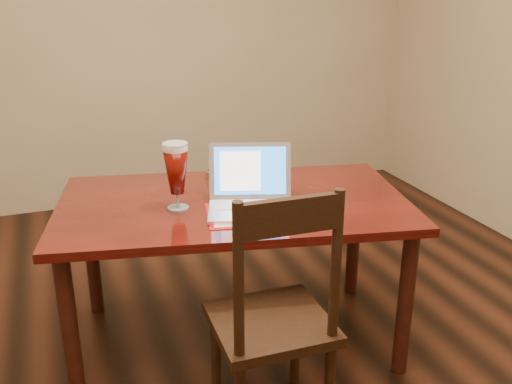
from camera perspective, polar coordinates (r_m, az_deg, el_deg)
name	(u,v)px	position (r m, az deg, el deg)	size (l,w,h in m)	color
dining_table	(233,216)	(2.59, -2.36, -2.42)	(1.70, 1.17, 1.03)	#52100B
dining_chair	(274,320)	(2.16, 1.82, -12.70)	(0.44, 0.42, 1.02)	black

